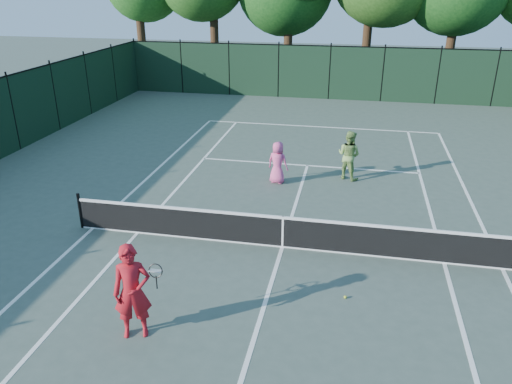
% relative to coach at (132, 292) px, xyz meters
% --- Properties ---
extents(ground, '(90.00, 90.00, 0.00)m').
position_rel_coach_xyz_m(ground, '(2.34, 4.05, -1.00)').
color(ground, '#435247').
rests_on(ground, ground).
extents(sideline_doubles_left, '(0.10, 23.77, 0.01)m').
position_rel_coach_xyz_m(sideline_doubles_left, '(-3.14, 4.05, -1.00)').
color(sideline_doubles_left, white).
rests_on(sideline_doubles_left, ground).
extents(sideline_doubles_right, '(0.10, 23.77, 0.01)m').
position_rel_coach_xyz_m(sideline_doubles_right, '(7.83, 4.05, -1.00)').
color(sideline_doubles_right, white).
rests_on(sideline_doubles_right, ground).
extents(sideline_singles_left, '(0.10, 23.77, 0.01)m').
position_rel_coach_xyz_m(sideline_singles_left, '(-1.77, 4.05, -1.00)').
color(sideline_singles_left, white).
rests_on(sideline_singles_left, ground).
extents(sideline_singles_right, '(0.10, 23.77, 0.01)m').
position_rel_coach_xyz_m(sideline_singles_right, '(6.46, 4.05, -1.00)').
color(sideline_singles_right, white).
rests_on(sideline_singles_right, ground).
extents(baseline_far, '(10.97, 0.10, 0.01)m').
position_rel_coach_xyz_m(baseline_far, '(2.34, 15.94, -1.00)').
color(baseline_far, white).
rests_on(baseline_far, ground).
extents(service_line_far, '(8.23, 0.10, 0.01)m').
position_rel_coach_xyz_m(service_line_far, '(2.34, 10.45, -1.00)').
color(service_line_far, white).
rests_on(service_line_far, ground).
extents(center_service_line, '(0.10, 12.80, 0.01)m').
position_rel_coach_xyz_m(center_service_line, '(2.34, 4.05, -1.00)').
color(center_service_line, white).
rests_on(center_service_line, ground).
extents(tennis_net, '(11.69, 0.09, 1.06)m').
position_rel_coach_xyz_m(tennis_net, '(2.34, 4.05, -0.53)').
color(tennis_net, black).
rests_on(tennis_net, ground).
extents(fence_far, '(24.00, 0.05, 3.00)m').
position_rel_coach_xyz_m(fence_far, '(2.34, 22.05, 0.50)').
color(fence_far, black).
rests_on(fence_far, ground).
extents(coach, '(0.88, 0.89, 2.01)m').
position_rel_coach_xyz_m(coach, '(0.00, 0.00, 0.00)').
color(coach, '#B2141E').
rests_on(coach, ground).
extents(player_pink, '(0.82, 0.64, 1.48)m').
position_rel_coach_xyz_m(player_pink, '(1.48, 8.55, -0.27)').
color(player_pink, '#E04F8C').
rests_on(player_pink, ground).
extents(player_green, '(1.06, 0.98, 1.75)m').
position_rel_coach_xyz_m(player_green, '(3.87, 9.43, -0.13)').
color(player_green, '#7AA150').
rests_on(player_green, ground).
extents(loose_ball_midcourt, '(0.07, 0.07, 0.07)m').
position_rel_coach_xyz_m(loose_ball_midcourt, '(4.07, 2.05, -0.97)').
color(loose_ball_midcourt, '#B9CA29').
rests_on(loose_ball_midcourt, ground).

